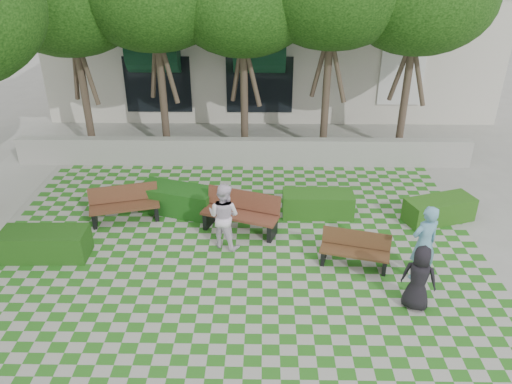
{
  "coord_description": "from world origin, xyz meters",
  "views": [
    {
      "loc": [
        0.67,
        -9.07,
        6.93
      ],
      "look_at": [
        0.5,
        1.5,
        1.4
      ],
      "focal_mm": 35.0,
      "sensor_mm": 36.0,
      "label": 1
    }
  ],
  "objects_px": {
    "bench_west": "(125,205)",
    "hedge_east": "(439,210)",
    "bench_mid": "(241,213)",
    "hedge_midright": "(318,204)",
    "bench_east": "(355,250)",
    "hedge_midleft": "(177,200)",
    "person_blue": "(424,243)",
    "person_white": "(224,216)",
    "hedge_west": "(45,244)",
    "person_dark": "(419,278)"
  },
  "relations": [
    {
      "from": "bench_west",
      "to": "hedge_east",
      "type": "xyz_separation_m",
      "value": [
        8.42,
        0.12,
        -0.14
      ]
    },
    {
      "from": "bench_mid",
      "to": "hedge_midright",
      "type": "bearing_deg",
      "value": 41.11
    },
    {
      "from": "bench_east",
      "to": "bench_mid",
      "type": "relative_size",
      "value": 0.79
    },
    {
      "from": "hedge_midright",
      "to": "hedge_midleft",
      "type": "xyz_separation_m",
      "value": [
        -3.86,
        0.13,
        0.03
      ]
    },
    {
      "from": "bench_west",
      "to": "hedge_midright",
      "type": "bearing_deg",
      "value": -11.46
    },
    {
      "from": "bench_west",
      "to": "person_blue",
      "type": "xyz_separation_m",
      "value": [
        7.2,
        -2.44,
        0.46
      ]
    },
    {
      "from": "person_white",
      "to": "hedge_west",
      "type": "bearing_deg",
      "value": 32.26
    },
    {
      "from": "person_blue",
      "to": "person_white",
      "type": "height_order",
      "value": "person_blue"
    },
    {
      "from": "hedge_east",
      "to": "hedge_west",
      "type": "bearing_deg",
      "value": -169.39
    },
    {
      "from": "hedge_west",
      "to": "person_white",
      "type": "relative_size",
      "value": 1.18
    },
    {
      "from": "hedge_midleft",
      "to": "hedge_west",
      "type": "height_order",
      "value": "hedge_midleft"
    },
    {
      "from": "person_blue",
      "to": "bench_east",
      "type": "bearing_deg",
      "value": -41.06
    },
    {
      "from": "bench_east",
      "to": "hedge_midright",
      "type": "xyz_separation_m",
      "value": [
        -0.64,
        2.32,
        -0.06
      ]
    },
    {
      "from": "bench_east",
      "to": "bench_mid",
      "type": "distance_m",
      "value": 3.09
    },
    {
      "from": "bench_east",
      "to": "bench_west",
      "type": "relative_size",
      "value": 0.87
    },
    {
      "from": "bench_west",
      "to": "hedge_midright",
      "type": "relative_size",
      "value": 1.0
    },
    {
      "from": "person_blue",
      "to": "person_white",
      "type": "distance_m",
      "value": 4.62
    },
    {
      "from": "hedge_midright",
      "to": "person_dark",
      "type": "height_order",
      "value": "person_dark"
    },
    {
      "from": "hedge_east",
      "to": "person_blue",
      "type": "xyz_separation_m",
      "value": [
        -1.22,
        -2.56,
        0.6
      ]
    },
    {
      "from": "bench_mid",
      "to": "person_white",
      "type": "xyz_separation_m",
      "value": [
        -0.38,
        -0.73,
        0.35
      ]
    },
    {
      "from": "person_blue",
      "to": "hedge_midleft",
      "type": "bearing_deg",
      "value": -48.38
    },
    {
      "from": "hedge_midright",
      "to": "hedge_west",
      "type": "relative_size",
      "value": 0.95
    },
    {
      "from": "bench_mid",
      "to": "hedge_midleft",
      "type": "xyz_separation_m",
      "value": [
        -1.8,
        0.96,
        -0.14
      ]
    },
    {
      "from": "hedge_east",
      "to": "person_white",
      "type": "relative_size",
      "value": 1.09
    },
    {
      "from": "bench_west",
      "to": "hedge_midright",
      "type": "distance_m",
      "value": 5.21
    },
    {
      "from": "bench_west",
      "to": "hedge_west",
      "type": "bearing_deg",
      "value": -145.79
    },
    {
      "from": "hedge_east",
      "to": "hedge_midleft",
      "type": "bearing_deg",
      "value": 176.93
    },
    {
      "from": "hedge_midleft",
      "to": "hedge_west",
      "type": "relative_size",
      "value": 1.04
    },
    {
      "from": "person_blue",
      "to": "person_dark",
      "type": "xyz_separation_m",
      "value": [
        -0.34,
        -0.97,
        -0.19
      ]
    },
    {
      "from": "bench_east",
      "to": "hedge_east",
      "type": "distance_m",
      "value": 3.32
    },
    {
      "from": "bench_mid",
      "to": "hedge_east",
      "type": "distance_m",
      "value": 5.32
    },
    {
      "from": "hedge_west",
      "to": "person_white",
      "type": "bearing_deg",
      "value": 7.35
    },
    {
      "from": "hedge_east",
      "to": "hedge_west",
      "type": "distance_m",
      "value": 10.06
    },
    {
      "from": "bench_west",
      "to": "hedge_west",
      "type": "height_order",
      "value": "bench_west"
    },
    {
      "from": "bench_mid",
      "to": "hedge_east",
      "type": "relative_size",
      "value": 1.13
    },
    {
      "from": "hedge_midleft",
      "to": "person_white",
      "type": "bearing_deg",
      "value": -49.93
    },
    {
      "from": "bench_west",
      "to": "person_dark",
      "type": "xyz_separation_m",
      "value": [
        6.86,
        -3.41,
        0.27
      ]
    },
    {
      "from": "hedge_midright",
      "to": "hedge_midleft",
      "type": "distance_m",
      "value": 3.86
    },
    {
      "from": "bench_mid",
      "to": "bench_west",
      "type": "height_order",
      "value": "bench_mid"
    },
    {
      "from": "person_dark",
      "to": "hedge_west",
      "type": "bearing_deg",
      "value": 14.06
    },
    {
      "from": "person_white",
      "to": "hedge_east",
      "type": "bearing_deg",
      "value": -142.1
    },
    {
      "from": "bench_east",
      "to": "person_blue",
      "type": "relative_size",
      "value": 0.9
    },
    {
      "from": "hedge_east",
      "to": "person_white",
      "type": "xyz_separation_m",
      "value": [
        -5.67,
        -1.31,
        0.53
      ]
    },
    {
      "from": "hedge_west",
      "to": "person_dark",
      "type": "xyz_separation_m",
      "value": [
        8.33,
        -1.67,
        0.38
      ]
    },
    {
      "from": "person_white",
      "to": "bench_west",
      "type": "bearing_deg",
      "value": 1.53
    },
    {
      "from": "bench_west",
      "to": "hedge_midleft",
      "type": "bearing_deg",
      "value": 5.03
    },
    {
      "from": "bench_mid",
      "to": "hedge_midleft",
      "type": "distance_m",
      "value": 2.05
    },
    {
      "from": "bench_mid",
      "to": "hedge_midleft",
      "type": "relative_size",
      "value": 1.0
    },
    {
      "from": "person_blue",
      "to": "hedge_midright",
      "type": "bearing_deg",
      "value": -76.19
    },
    {
      "from": "bench_east",
      "to": "person_blue",
      "type": "height_order",
      "value": "person_blue"
    }
  ]
}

